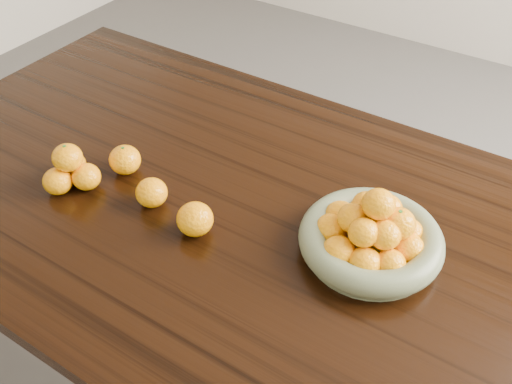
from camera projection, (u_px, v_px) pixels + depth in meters
The scene contains 6 objects.
dining_table at pixel (274, 249), 1.29m from camera, with size 2.00×1.00×0.75m.
fruit_bowl at pixel (371, 236), 1.14m from camera, with size 0.29×0.29×0.16m.
orange_pyramid at pixel (71, 170), 1.30m from camera, with size 0.13×0.13×0.11m.
loose_orange_0 at pixel (125, 160), 1.34m from camera, with size 0.07×0.07×0.07m, color #FFA207.
loose_orange_1 at pixel (152, 193), 1.26m from camera, with size 0.07×0.07×0.07m, color #FFA207.
loose_orange_2 at pixel (195, 219), 1.19m from camera, with size 0.08×0.08×0.07m, color #FFA207.
Camera 1 is at (0.45, -0.77, 1.61)m, focal length 40.00 mm.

